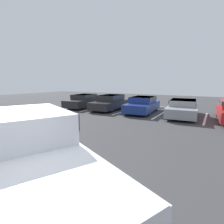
% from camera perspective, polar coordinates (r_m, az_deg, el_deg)
% --- Properties ---
extents(ground_plane, '(60.00, 60.00, 0.00)m').
position_cam_1_polar(ground_plane, '(4.64, -24.02, -21.96)').
color(ground_plane, '#38383A').
extents(stall_stripe_a, '(0.12, 4.28, 0.01)m').
position_cam_1_polar(stall_stripe_a, '(17.82, -13.01, 1.93)').
color(stall_stripe_a, white).
rests_on(stall_stripe_a, ground_plane).
extents(stall_stripe_b, '(0.12, 4.28, 0.01)m').
position_cam_1_polar(stall_stripe_b, '(15.95, -5.29, 1.24)').
color(stall_stripe_b, white).
rests_on(stall_stripe_b, ground_plane).
extents(stall_stripe_c, '(0.12, 4.28, 0.01)m').
position_cam_1_polar(stall_stripe_c, '(14.44, 4.24, 0.35)').
color(stall_stripe_c, white).
rests_on(stall_stripe_c, ground_plane).
extents(stall_stripe_d, '(0.12, 4.28, 0.01)m').
position_cam_1_polar(stall_stripe_d, '(13.43, 15.58, -0.71)').
color(stall_stripe_d, white).
rests_on(stall_stripe_d, ground_plane).
extents(stall_stripe_e, '(0.12, 4.28, 0.01)m').
position_cam_1_polar(stall_stripe_e, '(13.01, 28.20, -1.87)').
color(stall_stripe_e, white).
rests_on(stall_stripe_e, ground_plane).
extents(pickup_truck, '(5.99, 4.21, 1.78)m').
position_cam_1_polar(pickup_truck, '(4.07, -27.00, -12.89)').
color(pickup_truck, silver).
rests_on(pickup_truck, ground_plane).
extents(parked_sedan_a, '(2.12, 4.36, 1.21)m').
position_cam_1_polar(parked_sedan_a, '(16.65, -9.15, 3.74)').
color(parked_sedan_a, '#232326').
rests_on(parked_sedan_a, ground_plane).
extents(parked_sedan_b, '(1.94, 4.46, 1.26)m').
position_cam_1_polar(parked_sedan_b, '(15.09, -0.50, 3.36)').
color(parked_sedan_b, '#232326').
rests_on(parked_sedan_b, ground_plane).
extents(parked_sedan_c, '(2.08, 4.36, 1.23)m').
position_cam_1_polar(parked_sedan_c, '(13.87, 10.00, 2.57)').
color(parked_sedan_c, navy).
rests_on(parked_sedan_c, ground_plane).
extents(parked_sedan_d, '(2.20, 4.58, 1.16)m').
position_cam_1_polar(parked_sedan_d, '(13.06, 22.09, 1.38)').
color(parked_sedan_d, gray).
rests_on(parked_sedan_d, ground_plane).
extents(wheel_stop_curb, '(1.94, 0.20, 0.14)m').
position_cam_1_polar(wheel_stop_curb, '(16.48, 14.23, 1.49)').
color(wheel_stop_curb, '#B7B2A8').
rests_on(wheel_stop_curb, ground_plane).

